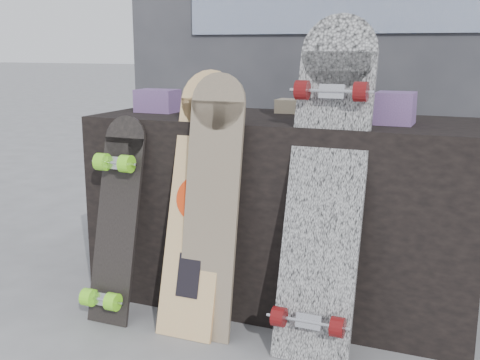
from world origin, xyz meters
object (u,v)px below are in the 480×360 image
at_px(vendor_table, 284,211).
at_px(skateboard_dark, 115,218).
at_px(longboard_geisha, 198,195).
at_px(longboard_cascadia, 326,179).
at_px(longboard_celtic, 212,198).

height_order(vendor_table, skateboard_dark, skateboard_dark).
height_order(longboard_geisha, longboard_cascadia, longboard_cascadia).
bearing_deg(longboard_cascadia, vendor_table, 128.49).
bearing_deg(vendor_table, longboard_cascadia, -51.51).
distance_m(longboard_cascadia, skateboard_dark, 0.87).
relative_size(longboard_cascadia, skateboard_dark, 1.48).
bearing_deg(longboard_celtic, longboard_geisha, 159.05).
distance_m(vendor_table, skateboard_dark, 0.71).
xyz_separation_m(longboard_geisha, longboard_celtic, (0.07, -0.03, 0.00)).
relative_size(longboard_celtic, longboard_cascadia, 0.82).
relative_size(longboard_geisha, skateboard_dark, 1.23).
xyz_separation_m(vendor_table, longboard_geisha, (-0.23, -0.35, 0.13)).
bearing_deg(skateboard_dark, longboard_geisha, 11.28).
bearing_deg(longboard_geisha, vendor_table, 56.91).
distance_m(vendor_table, longboard_celtic, 0.43).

